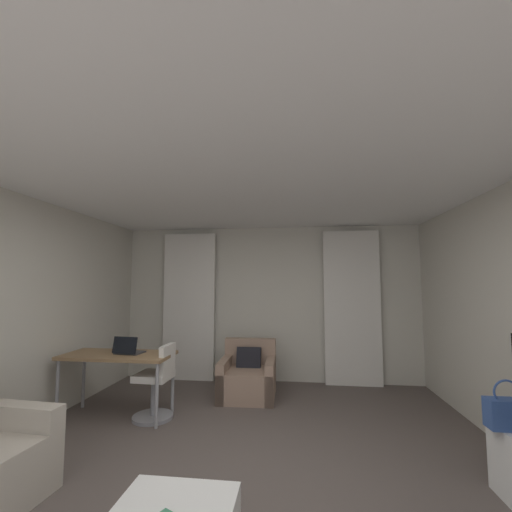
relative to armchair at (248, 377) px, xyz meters
The scene contains 10 objects.
ground_plane 2.22m from the armchair, 83.78° to the right, with size 12.00×12.00×0.00m, color #564C47.
wall_window 1.35m from the armchair, 74.05° to the left, with size 5.12×0.06×2.60m.
ceiling 3.23m from the armchair, 83.78° to the right, with size 5.12×6.12×0.06m, color white.
curtain_left_panel 1.66m from the armchair, 148.12° to the left, with size 0.90×0.06×2.50m.
curtain_right_panel 2.02m from the armchair, 23.64° to the left, with size 0.90×0.06×2.50m.
armchair is the anchor object (origin of this frame).
desk 1.81m from the armchair, 148.03° to the right, with size 1.33×0.59×0.76m.
desk_chair 1.36m from the armchair, 136.88° to the right, with size 0.48×0.48×0.88m.
laptop 1.74m from the armchair, 145.65° to the right, with size 0.35×0.28×0.22m.
handbag_primary 3.12m from the armchair, 41.91° to the right, with size 0.30×0.14×0.37m.
Camera 1 is at (0.46, -2.70, 1.61)m, focal length 23.23 mm.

